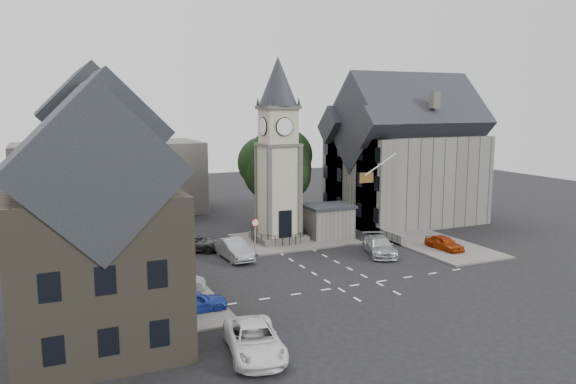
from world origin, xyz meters
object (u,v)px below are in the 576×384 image
car_west_blue (193,302)px  car_east_red (444,243)px  stone_shelter (328,221)px  pedestrian (385,227)px  clock_tower (278,151)px

car_west_blue → car_east_red: car_west_blue is taller
stone_shelter → car_west_blue: (-16.30, -13.50, -0.87)m
stone_shelter → car_west_blue: bearing=-140.4°
car_east_red → pedestrian: bearing=100.0°
stone_shelter → pedestrian: 5.39m
stone_shelter → pedestrian: stone_shelter is taller
car_west_blue → clock_tower: bearing=-40.2°
stone_shelter → pedestrian: size_ratio=2.46×
stone_shelter → car_east_red: stone_shelter is taller
stone_shelter → clock_tower: bearing=174.2°
stone_shelter → pedestrian: (5.11, -1.58, -0.67)m
car_west_blue → pedestrian: 24.50m
car_west_blue → pedestrian: pedestrian is taller
stone_shelter → car_west_blue: 21.18m
car_west_blue → car_east_red: bearing=-77.7°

